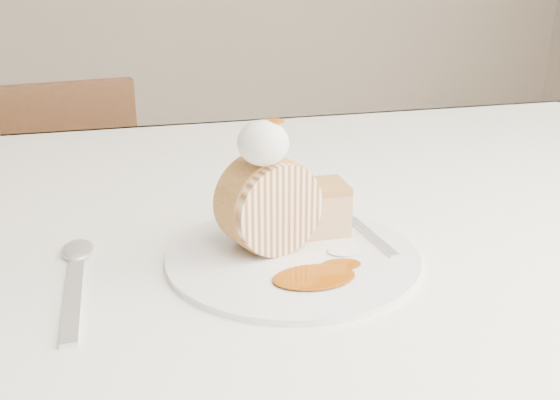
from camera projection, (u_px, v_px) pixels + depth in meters
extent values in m
cube|color=white|center=(295.00, 226.00, 0.72)|extent=(1.40, 0.90, 0.04)
cube|color=white|center=(227.00, 195.00, 1.16)|extent=(1.40, 0.01, 0.28)
cylinder|color=brown|center=(522.00, 293.00, 1.33)|extent=(0.06, 0.06, 0.71)
cube|color=brown|center=(50.00, 253.00, 1.44)|extent=(0.43, 0.43, 0.04)
cube|color=brown|center=(43.00, 187.00, 1.22)|extent=(0.38, 0.09, 0.40)
cylinder|color=brown|center=(116.00, 286.00, 1.71)|extent=(0.03, 0.03, 0.37)
cylinder|color=brown|center=(142.00, 348.00, 1.44)|extent=(0.03, 0.03, 0.37)
cylinder|color=white|center=(293.00, 256.00, 0.59)|extent=(0.25, 0.25, 0.01)
cylinder|color=#FFE6B1|center=(269.00, 204.00, 0.58)|extent=(0.10, 0.07, 0.09)
cube|color=tan|center=(319.00, 211.00, 0.63)|extent=(0.05, 0.05, 0.04)
ellipsoid|color=white|center=(263.00, 143.00, 0.55)|extent=(0.05, 0.05, 0.04)
ellipsoid|color=#8F4005|center=(272.00, 116.00, 0.54)|extent=(0.02, 0.02, 0.01)
cube|color=silver|center=(371.00, 235.00, 0.62)|extent=(0.03, 0.14, 0.00)
cube|color=silver|center=(73.00, 298.00, 0.52)|extent=(0.03, 0.18, 0.00)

